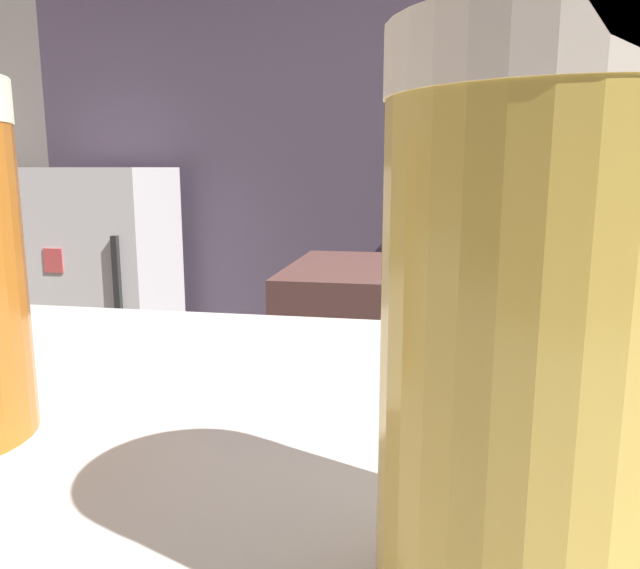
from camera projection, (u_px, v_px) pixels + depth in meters
The scene contains 9 objects.
wall_back at pixel (491, 136), 3.24m from camera, with size 5.20×0.10×2.70m, color #4D4053.
back_shelf at pixel (526, 285), 3.07m from camera, with size 0.76×0.36×1.22m, color #393D39.
mini_fridge at pixel (104, 280), 3.30m from camera, with size 0.68×0.58×1.19m.
mixing_bowl at pixel (496, 257), 1.83m from camera, with size 0.18×0.18×0.05m, color #C34A36.
pint_glass_near at pixel (543, 338), 0.15m from camera, with size 0.08×0.08×0.14m.
bottle_vinegar at pixel (585, 141), 2.85m from camera, with size 0.07×0.07×0.23m.
bottle_hot_sauce at pixel (547, 144), 2.95m from camera, with size 0.07×0.07×0.20m.
bottle_olive_oil at pixel (601, 142), 2.87m from camera, with size 0.05×0.05×0.21m.
bottle_soy at pixel (505, 143), 2.88m from camera, with size 0.06×0.06×0.20m.
Camera 1 is at (-0.28, -1.23, 1.18)m, focal length 34.59 mm.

